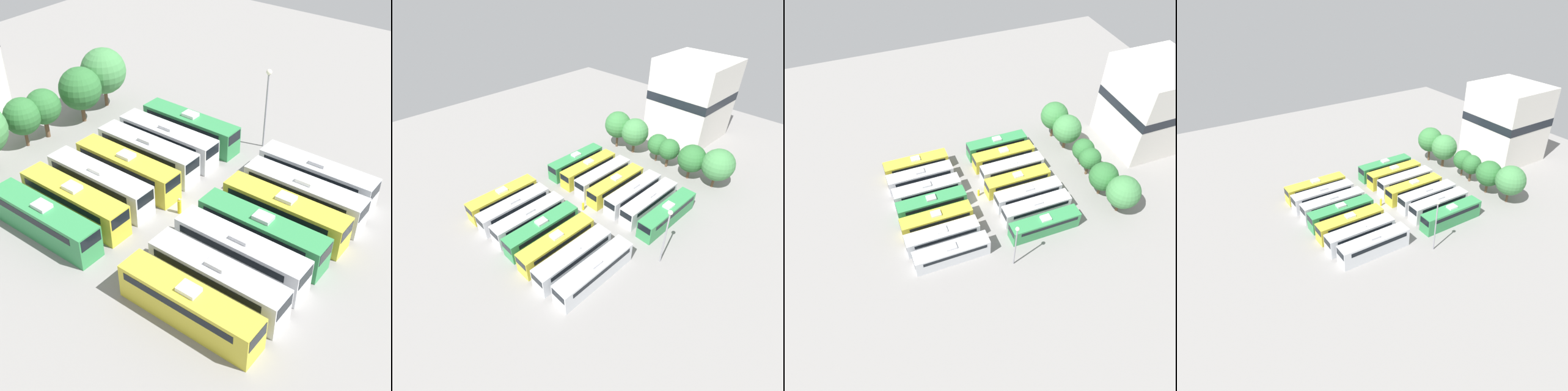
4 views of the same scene
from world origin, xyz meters
TOP-DOWN VIEW (x-y plane):
  - ground_plane at (0.00, 0.00)m, footprint 116.32×116.32m
  - bus_0 at (-10.31, -7.96)m, footprint 2.52×11.74m
  - bus_1 at (-6.92, -8.05)m, footprint 2.52×11.74m
  - bus_2 at (-3.35, -7.83)m, footprint 2.52×11.74m
  - bus_3 at (-0.12, -7.88)m, footprint 2.52×11.74m
  - bus_4 at (3.42, -8.06)m, footprint 2.52×11.74m
  - bus_5 at (6.81, -8.12)m, footprint 2.52×11.74m
  - bus_6 at (10.25, -7.70)m, footprint 2.52×11.74m
  - bus_7 at (-10.25, 8.03)m, footprint 2.52×11.74m
  - bus_8 at (-6.81, 8.00)m, footprint 2.52×11.74m
  - bus_9 at (-3.35, 8.22)m, footprint 2.52×11.74m
  - bus_10 at (0.03, 7.81)m, footprint 2.52×11.74m
  - bus_11 at (3.52, 8.19)m, footprint 2.52×11.74m
  - bus_12 at (6.81, 8.19)m, footprint 2.52×11.74m
  - bus_13 at (10.38, 7.91)m, footprint 2.52×11.74m
  - worker_person at (-0.64, 0.66)m, footprint 0.36×0.36m
  - light_pole at (14.36, 0.76)m, footprint 0.60×0.60m
  - tree_0 at (-10.90, 20.49)m, footprint 5.39×5.39m
  - tree_1 at (-6.85, 21.11)m, footprint 5.48×5.48m
  - tree_2 at (-1.43, 21.68)m, footprint 4.09×4.09m
  - tree_3 at (1.26, 21.41)m, footprint 3.97×3.97m
  - tree_4 at (6.34, 20.87)m, footprint 4.98×4.98m
  - tree_5 at (10.87, 21.59)m, footprint 5.54×5.54m
  - depot_building at (-4.05, 36.48)m, footprint 13.98×13.42m

SIDE VIEW (x-z plane):
  - ground_plane at x=0.00m, z-range 0.00..0.00m
  - worker_person at x=-0.64m, z-range -0.06..1.64m
  - bus_0 at x=-10.31m, z-range -0.02..3.48m
  - bus_1 at x=-6.92m, z-range -0.02..3.48m
  - bus_2 at x=-3.35m, z-range -0.02..3.48m
  - bus_3 at x=-0.12m, z-range -0.02..3.48m
  - bus_4 at x=3.42m, z-range -0.02..3.48m
  - bus_5 at x=6.81m, z-range -0.02..3.48m
  - bus_6 at x=10.25m, z-range -0.02..3.48m
  - bus_7 at x=-10.25m, z-range -0.02..3.48m
  - bus_8 at x=-6.81m, z-range -0.02..3.48m
  - bus_9 at x=-3.35m, z-range -0.02..3.48m
  - bus_10 at x=0.03m, z-range -0.02..3.48m
  - bus_11 at x=3.52m, z-range -0.02..3.48m
  - bus_12 at x=6.81m, z-range -0.02..3.48m
  - bus_13 at x=10.38m, z-range -0.02..3.48m
  - tree_2 at x=-1.43m, z-range 0.80..6.50m
  - tree_3 at x=1.26m, z-range 0.88..6.66m
  - tree_4 at x=6.34m, z-range 0.84..7.54m
  - tree_1 at x=-6.85m, z-range 0.90..8.22m
  - tree_5 at x=10.87m, z-range 0.91..8.28m
  - tree_0 at x=-10.90m, z-range 1.17..8.92m
  - light_pole at x=14.36m, z-range 1.49..10.58m
  - depot_building at x=-4.05m, z-range 0.08..16.53m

